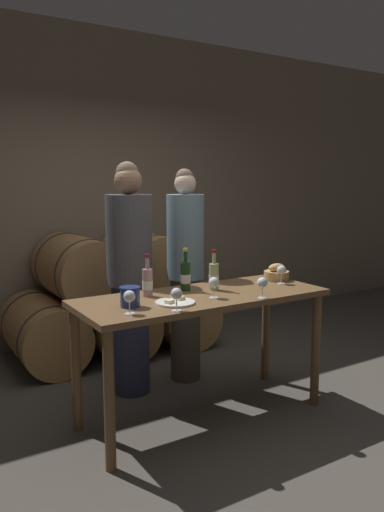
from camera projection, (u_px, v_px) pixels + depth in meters
name	position (u px, v px, depth m)	size (l,w,h in m)	color
ground_plane	(202.00, 416.00, 3.56)	(10.00, 10.00, 0.00)	#4C473F
stone_wall_back	(87.00, 187.00, 5.17)	(10.00, 0.12, 3.20)	#7F705B
barrel_stack	(112.00, 299.00, 4.82)	(1.96, 0.97, 1.17)	#A87A47
tasting_table	(202.00, 311.00, 3.44)	(1.75, 0.69, 0.89)	brown
person_left	(130.00, 277.00, 3.85)	(0.35, 0.35, 1.81)	#2D334C
person_right	(185.00, 273.00, 4.11)	(0.30, 0.30, 1.76)	#4C4238
wine_bottle_red	(186.00, 276.00, 3.54)	(0.07, 0.07, 0.30)	#193819
wine_bottle_white	(214.00, 276.00, 3.56)	(0.07, 0.07, 0.29)	#ADBC7F
wine_bottle_rose	(147.00, 282.00, 3.36)	(0.07, 0.07, 0.29)	#BC8E93
blue_crock	(130.00, 296.00, 3.08)	(0.13, 0.13, 0.13)	navy
bread_basket	(276.00, 274.00, 3.92)	(0.19, 0.19, 0.13)	tan
cheese_plate	(175.00, 302.00, 3.17)	(0.25, 0.25, 0.04)	white
wine_glass_far_left	(129.00, 297.00, 2.91)	(0.07, 0.07, 0.14)	white
wine_glass_left	(176.00, 294.00, 2.98)	(0.07, 0.07, 0.14)	white
wine_glass_center	(214.00, 283.00, 3.31)	(0.07, 0.07, 0.14)	white
wine_glass_right	(262.00, 283.00, 3.30)	(0.07, 0.07, 0.14)	white
wine_glass_far_right	(281.00, 271.00, 3.76)	(0.07, 0.07, 0.14)	white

